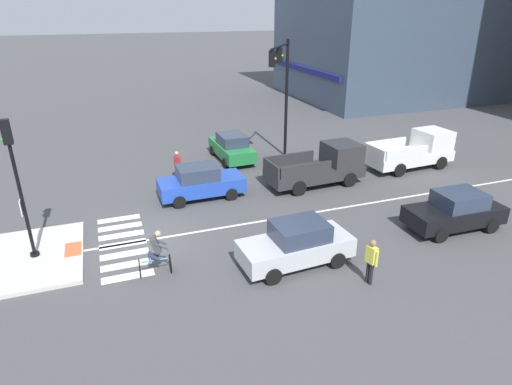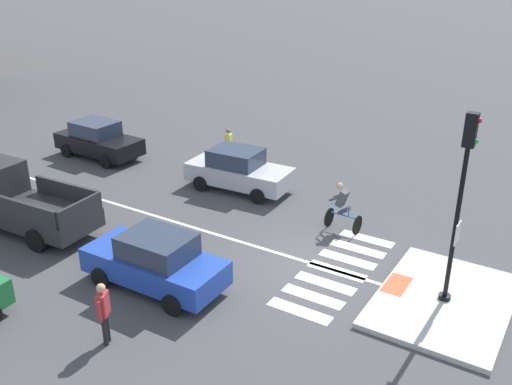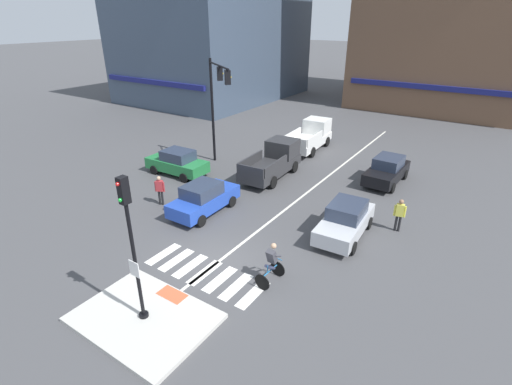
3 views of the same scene
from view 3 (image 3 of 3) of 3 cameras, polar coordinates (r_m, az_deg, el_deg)
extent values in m
plane|color=#474749|center=(16.20, -6.01, -10.60)|extent=(300.00, 300.00, 0.00)
cube|color=beige|center=(14.11, -16.47, -17.65)|extent=(4.62, 3.34, 0.15)
cube|color=#DB5B38|center=(14.68, -12.54, -14.77)|extent=(1.10, 0.60, 0.01)
cylinder|color=black|center=(14.02, -16.54, -17.24)|extent=(0.32, 0.32, 0.12)
cylinder|color=black|center=(12.71, -17.73, -10.01)|extent=(0.12, 0.12, 4.18)
cube|color=white|center=(12.79, -17.87, -10.93)|extent=(0.44, 0.03, 0.56)
cube|color=black|center=(11.51, -19.34, 0.31)|extent=(0.24, 0.28, 0.84)
sphere|color=red|center=(11.33, -20.14, 1.18)|extent=(0.12, 0.12, 0.12)
sphere|color=green|center=(11.53, -19.78, -1.10)|extent=(0.12, 0.12, 0.12)
cube|color=silver|center=(17.17, -13.78, -8.99)|extent=(0.44, 1.80, 0.01)
cube|color=silver|center=(16.68, -11.89, -9.90)|extent=(0.44, 1.80, 0.01)
cube|color=silver|center=(16.21, -9.88, -10.86)|extent=(0.44, 1.80, 0.01)
cube|color=silver|center=(15.76, -7.73, -11.86)|extent=(0.44, 1.80, 0.01)
cube|color=silver|center=(15.34, -5.45, -12.89)|extent=(0.44, 1.80, 0.01)
cube|color=silver|center=(14.95, -3.02, -13.96)|extent=(0.44, 1.80, 0.01)
cube|color=silver|center=(14.60, -0.44, -15.06)|extent=(0.44, 1.80, 0.01)
cube|color=silver|center=(23.70, 9.41, 1.33)|extent=(0.14, 28.00, 0.01)
cylinder|color=black|center=(26.47, -6.56, 11.97)|extent=(0.18, 0.18, 6.97)
cylinder|color=black|center=(24.01, -5.66, 18.51)|extent=(3.33, 2.42, 0.11)
cube|color=black|center=(23.88, -5.47, 17.39)|extent=(0.39, 0.40, 0.80)
sphere|color=gold|center=(23.92, -5.06, 17.42)|extent=(0.12, 0.12, 0.12)
cube|color=black|center=(22.35, -4.30, 16.91)|extent=(0.39, 0.40, 0.80)
sphere|color=gold|center=(22.40, -3.86, 16.94)|extent=(0.12, 0.12, 0.12)
cube|color=#3D4C60|center=(49.80, -6.33, 22.80)|extent=(15.74, 20.44, 15.12)
cube|color=navy|center=(42.75, -15.23, 15.75)|extent=(14.17, 0.30, 0.50)
cube|color=brown|center=(50.72, 28.75, 22.73)|extent=(18.42, 18.70, 19.58)
cube|color=navy|center=(41.79, 25.16, 14.12)|extent=(16.58, 0.30, 0.50)
cube|color=#2347B7|center=(19.95, -7.79, -1.23)|extent=(1.76, 4.13, 0.70)
cube|color=#2D384C|center=(19.56, -8.18, 0.36)|extent=(1.51, 1.92, 0.64)
cylinder|color=black|center=(21.46, -7.27, -0.27)|extent=(0.19, 0.60, 0.60)
cylinder|color=black|center=(20.52, -3.67, -1.36)|extent=(0.19, 0.60, 0.60)
cylinder|color=black|center=(19.80, -11.94, -2.92)|extent=(0.19, 0.60, 0.60)
cylinder|color=black|center=(18.78, -8.26, -4.25)|extent=(0.19, 0.60, 0.60)
cube|color=silver|center=(18.13, 13.22, -4.57)|extent=(1.93, 4.19, 0.70)
cube|color=#2D384C|center=(17.94, 13.58, -2.50)|extent=(1.58, 1.98, 0.64)
cylinder|color=black|center=(17.07, 14.42, -8.10)|extent=(0.21, 0.61, 0.60)
cylinder|color=black|center=(17.47, 9.19, -6.73)|extent=(0.21, 0.61, 0.60)
cylinder|color=black|center=(19.21, 16.67, -4.41)|extent=(0.21, 0.61, 0.60)
cylinder|color=black|center=(19.57, 11.99, -3.28)|extent=(0.21, 0.61, 0.60)
cube|color=#237A3D|center=(25.14, -11.81, 4.12)|extent=(4.16, 1.85, 0.70)
cube|color=#2D384C|center=(24.82, -11.68, 5.51)|extent=(1.95, 1.55, 0.64)
cylinder|color=black|center=(25.58, -15.10, 3.30)|extent=(0.61, 0.20, 0.60)
cylinder|color=black|center=(26.66, -12.56, 4.46)|extent=(0.61, 0.20, 0.60)
cylinder|color=black|center=(23.89, -10.82, 2.18)|extent=(0.61, 0.20, 0.60)
cylinder|color=black|center=(25.04, -8.31, 3.46)|extent=(0.61, 0.20, 0.60)
cube|color=black|center=(24.66, 19.05, 2.83)|extent=(1.84, 4.16, 0.70)
cube|color=#2D384C|center=(24.57, 19.38, 4.38)|extent=(1.54, 1.95, 0.64)
cylinder|color=black|center=(23.46, 19.88, 0.63)|extent=(0.20, 0.61, 0.60)
cylinder|color=black|center=(23.88, 16.11, 1.61)|extent=(0.20, 0.61, 0.60)
cylinder|color=black|center=(25.76, 21.57, 2.52)|extent=(0.20, 0.61, 0.60)
cylinder|color=black|center=(26.14, 18.09, 3.39)|extent=(0.20, 0.61, 0.60)
cube|color=white|center=(29.56, 7.91, 7.65)|extent=(2.19, 5.20, 0.60)
cube|color=white|center=(30.76, 9.19, 9.90)|extent=(1.90, 1.80, 1.10)
cube|color=#2D384C|center=(31.49, 9.78, 10.37)|extent=(1.62, 0.17, 0.60)
cube|color=white|center=(28.83, 5.53, 8.57)|extent=(0.28, 2.81, 0.60)
cube|color=white|center=(28.16, 8.84, 7.99)|extent=(0.28, 2.81, 0.60)
cube|color=white|center=(27.19, 5.89, 7.53)|extent=(1.80, 0.20, 0.60)
cylinder|color=black|center=(31.38, 7.48, 8.13)|extent=(0.28, 0.77, 0.76)
cylinder|color=black|center=(30.75, 10.62, 7.56)|extent=(0.28, 0.77, 0.76)
cylinder|color=black|center=(28.77, 5.09, 6.67)|extent=(0.28, 0.77, 0.76)
cylinder|color=black|center=(28.09, 8.46, 6.04)|extent=(0.28, 0.77, 0.76)
cube|color=#2D2D30|center=(24.09, 2.22, 3.80)|extent=(2.16, 5.19, 0.60)
cube|color=#2D2D30|center=(25.14, 4.02, 6.74)|extent=(1.89, 1.79, 1.10)
cube|color=#2D384C|center=(25.83, 4.87, 7.40)|extent=(1.62, 0.16, 0.60)
cube|color=#2D2D30|center=(23.47, -0.87, 4.79)|extent=(0.27, 2.81, 0.60)
cube|color=#2D2D30|center=(22.65, 2.98, 3.99)|extent=(0.27, 2.81, 0.60)
cube|color=#2D2D30|center=(21.86, -0.91, 3.22)|extent=(1.80, 0.19, 0.60)
cylinder|color=black|center=(25.90, 2.12, 4.64)|extent=(0.28, 0.77, 0.76)
cylinder|color=black|center=(25.14, 5.77, 3.88)|extent=(0.28, 0.77, 0.76)
cylinder|color=black|center=(23.51, -1.39, 2.46)|extent=(0.28, 0.77, 0.76)
cylinder|color=black|center=(22.66, 2.53, 1.56)|extent=(0.28, 0.77, 0.76)
cylinder|color=black|center=(15.30, 3.28, -11.40)|extent=(0.66, 0.07, 0.66)
cylinder|color=black|center=(14.61, 0.93, -13.38)|extent=(0.66, 0.07, 0.66)
cylinder|color=#2370AD|center=(14.82, 2.15, -11.69)|extent=(0.10, 0.89, 0.05)
cylinder|color=#2370AD|center=(14.59, 1.75, -11.47)|extent=(0.04, 0.04, 0.30)
cylinder|color=#2370AD|center=(14.96, 3.22, -9.89)|extent=(0.44, 0.06, 0.04)
cylinder|color=#2D334C|center=(14.73, 1.85, -11.06)|extent=(0.14, 0.40, 0.33)
cylinder|color=#2D334C|center=(14.66, 2.38, -11.28)|extent=(0.14, 0.40, 0.33)
cube|color=#3F3F47|center=(14.51, 2.37, -9.61)|extent=(0.36, 0.40, 0.60)
sphere|color=tan|center=(14.37, 2.67, -8.04)|extent=(0.22, 0.22, 0.22)
cylinder|color=#3F3F47|center=(14.71, 2.25, -9.08)|extent=(0.10, 0.46, 0.31)
cylinder|color=#3F3F47|center=(14.57, 3.30, -9.49)|extent=(0.10, 0.46, 0.31)
cylinder|color=black|center=(21.26, -13.93, -0.78)|extent=(0.12, 0.12, 0.82)
cylinder|color=black|center=(21.31, -14.33, -0.75)|extent=(0.12, 0.12, 0.82)
cube|color=#B73338|center=(20.99, -14.33, 0.98)|extent=(0.42, 0.36, 0.60)
cylinder|color=#B73338|center=(20.93, -13.73, 0.83)|extent=(0.09, 0.09, 0.56)
cylinder|color=#B73338|center=(21.10, -14.90, 0.88)|extent=(0.09, 0.09, 0.56)
sphere|color=tan|center=(20.82, -14.46, 2.08)|extent=(0.22, 0.22, 0.22)
cylinder|color=black|center=(19.38, 20.33, -4.32)|extent=(0.12, 0.12, 0.82)
cylinder|color=black|center=(19.39, 20.80, -4.39)|extent=(0.12, 0.12, 0.82)
cube|color=#DBD64C|center=(19.07, 20.88, -2.49)|extent=(0.40, 0.29, 0.60)
cylinder|color=#DBD64C|center=(19.08, 20.17, -2.52)|extent=(0.09, 0.09, 0.56)
cylinder|color=#DBD64C|center=(19.10, 21.54, -2.73)|extent=(0.09, 0.09, 0.56)
sphere|color=#936B4C|center=(18.88, 21.08, -1.31)|extent=(0.22, 0.22, 0.22)
camera|label=1|loc=(11.60, 72.08, 4.15)|focal=30.41mm
camera|label=2|loc=(22.56, -49.58, 15.50)|focal=40.12mm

